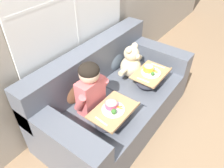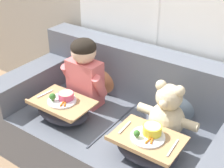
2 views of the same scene
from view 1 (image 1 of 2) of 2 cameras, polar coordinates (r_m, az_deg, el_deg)
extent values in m
plane|color=#8E7051|center=(2.73, 1.27, -9.19)|extent=(14.00, 14.00, 0.00)
cube|color=#A89E8E|center=(2.31, -10.52, 19.88)|extent=(8.00, 0.05, 2.60)
cube|color=#565B66|center=(2.57, 1.34, -5.92)|extent=(1.87, 0.96, 0.44)
cube|color=#565B66|center=(2.47, -5.54, 5.07)|extent=(1.87, 0.22, 0.45)
cube|color=#565B66|center=(1.93, -13.24, -12.79)|extent=(0.22, 0.96, 0.22)
cube|color=#565B66|center=(2.94, 10.91, 8.01)|extent=(0.22, 0.96, 0.22)
cube|color=#3D424C|center=(2.41, 1.80, -2.37)|extent=(0.01, 0.70, 0.01)
ellipsoid|color=#B2754C|center=(2.26, -9.98, -0.86)|extent=(0.35, 0.17, 0.37)
ellipsoid|color=slate|center=(2.69, 0.73, 7.03)|extent=(0.32, 0.16, 0.34)
cube|color=#DB6666|center=(2.12, -5.54, -2.95)|extent=(0.28, 0.16, 0.37)
sphere|color=beige|center=(1.95, -6.02, 2.84)|extent=(0.19, 0.19, 0.19)
ellipsoid|color=black|center=(1.93, -6.08, 3.64)|extent=(0.19, 0.19, 0.13)
cylinder|color=#DB6666|center=(2.01, -8.33, -4.89)|extent=(0.08, 0.15, 0.20)
cylinder|color=#DB6666|center=(2.18, -2.48, -0.40)|extent=(0.08, 0.15, 0.20)
sphere|color=beige|center=(2.61, 4.89, 4.55)|extent=(0.25, 0.25, 0.25)
sphere|color=beige|center=(2.51, 5.11, 7.94)|extent=(0.18, 0.18, 0.18)
sphere|color=beige|center=(2.42, 4.40, 8.71)|extent=(0.07, 0.07, 0.07)
sphere|color=beige|center=(2.52, 5.98, 9.88)|extent=(0.07, 0.07, 0.07)
sphere|color=beige|center=(2.48, 6.64, 7.19)|extent=(0.06, 0.06, 0.06)
sphere|color=black|center=(2.47, 7.00, 7.14)|extent=(0.02, 0.02, 0.02)
cylinder|color=beige|center=(2.48, 2.98, 3.35)|extent=(0.12, 0.07, 0.06)
cylinder|color=beige|center=(2.71, 6.70, 6.51)|extent=(0.12, 0.07, 0.06)
cylinder|color=beige|center=(2.57, 6.44, 1.38)|extent=(0.07, 0.11, 0.06)
cylinder|color=beige|center=(2.65, 7.68, 2.57)|extent=(0.07, 0.11, 0.06)
ellipsoid|color=#2D2D38|center=(2.08, 0.31, -8.30)|extent=(0.43, 0.30, 0.14)
cube|color=tan|center=(2.02, 0.32, -6.89)|extent=(0.45, 0.31, 0.01)
cube|color=tan|center=(1.96, 3.82, -8.44)|extent=(0.45, 0.02, 0.02)
cylinder|color=silver|center=(2.01, 0.32, -6.65)|extent=(0.21, 0.21, 0.01)
cylinder|color=#D64C70|center=(2.01, -0.24, -5.44)|extent=(0.11, 0.11, 0.05)
cylinder|color=#E5D189|center=(2.00, -0.24, -5.03)|extent=(0.10, 0.10, 0.01)
sphere|color=#38702D|center=(1.94, 0.48, -7.18)|extent=(0.05, 0.05, 0.05)
cylinder|color=#7A9E56|center=(1.96, 0.48, -7.71)|extent=(0.02, 0.02, 0.02)
cylinder|color=orange|center=(2.01, 1.89, -6.25)|extent=(0.03, 0.07, 0.01)
cylinder|color=orange|center=(2.03, 1.95, -5.84)|extent=(0.04, 0.06, 0.01)
cube|color=silver|center=(1.92, -2.81, -9.68)|extent=(0.03, 0.14, 0.01)
ellipsoid|color=#2D2D38|center=(2.54, 9.91, 1.42)|extent=(0.42, 0.30, 0.14)
cube|color=tan|center=(2.49, 10.10, 2.76)|extent=(0.43, 0.31, 0.01)
cube|color=tan|center=(2.44, 13.18, 1.76)|extent=(0.43, 0.02, 0.02)
cylinder|color=silver|center=(2.49, 10.13, 2.99)|extent=(0.22, 0.22, 0.01)
cylinder|color=yellow|center=(2.48, 9.50, 4.04)|extent=(0.12, 0.12, 0.06)
cylinder|color=#E5D189|center=(2.47, 9.56, 4.52)|extent=(0.11, 0.11, 0.01)
sphere|color=#38702D|center=(2.41, 10.62, 2.68)|extent=(0.04, 0.04, 0.04)
cylinder|color=#7A9E56|center=(2.42, 10.55, 2.26)|extent=(0.02, 0.02, 0.02)
cylinder|color=orange|center=(2.49, 11.16, 3.18)|extent=(0.02, 0.07, 0.01)
cylinder|color=orange|center=(2.50, 11.15, 3.46)|extent=(0.03, 0.06, 0.01)
cube|color=silver|center=(2.36, 8.17, 1.02)|extent=(0.02, 0.14, 0.01)
cube|color=silver|center=(2.61, 11.89, 4.69)|extent=(0.02, 0.17, 0.01)
camera|label=2|loc=(2.59, 52.93, 20.81)|focal=50.00mm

